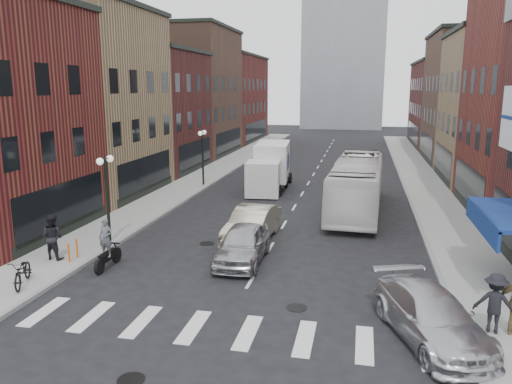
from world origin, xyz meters
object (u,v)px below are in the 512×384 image
Objects in this scene: streetlamp_far at (203,147)px; ped_right_a at (495,303)px; box_truck at (270,167)px; streetlamp_near at (106,183)px; bike_rack at (73,251)px; curb_car at (431,316)px; sedan_left_near at (243,244)px; ped_left_solo at (53,237)px; motorcycle_rider at (107,246)px; sedan_left_far at (252,224)px; transit_bus at (357,185)px; parked_bicycle at (23,272)px.

streetlamp_far is 2.30× the size of ped_right_a.
streetlamp_near is at bearing -114.78° from box_truck.
bike_rack is 14.10m from curb_car.
streetlamp_far is 16.53m from sedan_left_near.
ped_left_solo is at bearing -93.66° from streetlamp_far.
streetlamp_near is 16.38m from ped_right_a.
ped_left_solo is at bearing 176.13° from motorcycle_rider.
box_truck reaches higher than sedan_left_far.
curb_car is (2.35, -15.10, -0.86)m from transit_bus.
streetlamp_far reaches higher than transit_bus.
transit_bus is 16.78m from ped_left_solo.
streetlamp_near is at bearing 134.50° from curb_car.
streetlamp_far is 19.61m from parked_bicycle.
curb_car is at bearing -56.46° from streetlamp_far.
ped_right_a is (15.24, -19.71, -1.87)m from streetlamp_far.
box_truck is 8.10m from transit_bus.
motorcycle_rider is (1.48, -2.94, -1.95)m from streetlamp_near.
sedan_left_far is (1.39, -12.10, -0.80)m from box_truck.
ped_right_a is (15.44, -3.01, 0.49)m from bike_rack.
motorcycle_rider is at bearing -179.27° from ped_left_solo.
ped_right_a is at bearing -10.30° from motorcycle_rider.
streetlamp_far reaches higher than sedan_left_near.
sedan_left_near is at bearing -14.08° from ped_right_a.
parked_bicycle is 15.72m from ped_right_a.
ped_right_a is at bearing -52.29° from streetlamp_far.
streetlamp_near reaches higher than bike_rack.
parked_bicycle is at bearing -91.38° from streetlamp_far.
ped_right_a is at bearing -11.04° from bike_rack.
bike_rack is 0.18× the size of sedan_left_near.
ped_left_solo is at bearing -133.81° from transit_bus.
ped_left_solo is 16.58m from ped_right_a.
ped_left_solo is at bearing -178.35° from bike_rack.
bike_rack is 0.11× the size of box_truck.
motorcycle_rider reaches higher than parked_bicycle.
motorcycle_rider is 15.21m from transit_bus.
streetlamp_near is 3.44m from ped_left_solo.
motorcycle_rider is at bearing -8.31° from bike_rack.
parked_bicycle is at bearing 107.98° from ped_left_solo.
streetlamp_near reaches higher than curb_car.
streetlamp_near is at bearing -105.78° from ped_left_solo.
parked_bicycle is (-0.27, -2.78, 0.11)m from bike_rack.
curb_car is at bearing -72.83° from box_truck.
box_truck is at bearing -104.01° from ped_left_solo.
motorcycle_rider reaches higher than ped_left_solo.
sedan_left_far is at bearing 17.51° from streetlamp_near.
sedan_left_near is (6.60, -1.00, -2.14)m from streetlamp_near.
curb_car is (11.97, -3.33, -0.25)m from motorcycle_rider.
transit_bus is (11.09, -5.18, -1.34)m from streetlamp_far.
sedan_left_far is (6.34, 2.00, -2.12)m from streetlamp_near.
box_truck reaches higher than ped_right_a.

